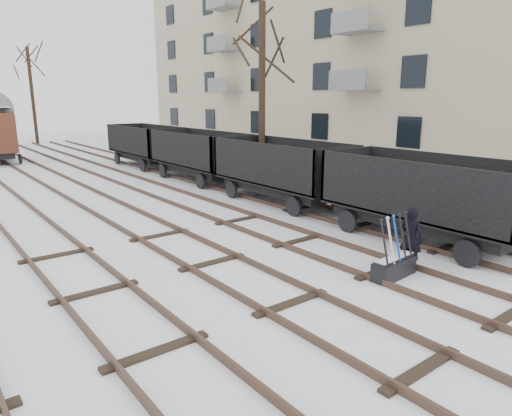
# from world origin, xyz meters

# --- Properties ---
(ground) EXTENTS (120.00, 120.00, 0.00)m
(ground) POSITION_xyz_m (0.00, 0.00, 0.00)
(ground) COLOR white
(ground) RESTS_ON ground
(tracks) EXTENTS (13.90, 52.00, 0.16)m
(tracks) POSITION_xyz_m (-0.00, 13.67, 0.07)
(tracks) COLOR black
(tracks) RESTS_ON ground
(apartment_block) EXTENTS (10.12, 45.00, 16.10)m
(apartment_block) POSITION_xyz_m (19.95, 14.00, 8.05)
(apartment_block) COLOR #BBAB90
(apartment_block) RESTS_ON ground
(ground_frame) EXTENTS (1.33, 0.51, 1.49)m
(ground_frame) POSITION_xyz_m (2.89, -0.39, 0.28)
(ground_frame) COLOR black
(ground_frame) RESTS_ON ground
(worker) EXTENTS (0.48, 0.64, 1.59)m
(worker) POSITION_xyz_m (3.64, -0.29, 0.79)
(worker) COLOR black
(worker) RESTS_ON ground
(freight_wagon_a) EXTENTS (2.43, 6.08, 2.48)m
(freight_wagon_a) POSITION_xyz_m (6.00, 0.84, 0.95)
(freight_wagon_a) COLOR black
(freight_wagon_a) RESTS_ON ground
(freight_wagon_b) EXTENTS (2.43, 6.08, 2.48)m
(freight_wagon_b) POSITION_xyz_m (6.00, 7.24, 0.95)
(freight_wagon_b) COLOR black
(freight_wagon_b) RESTS_ON ground
(freight_wagon_c) EXTENTS (2.43, 6.08, 2.48)m
(freight_wagon_c) POSITION_xyz_m (6.00, 13.64, 0.95)
(freight_wagon_c) COLOR black
(freight_wagon_c) RESTS_ON ground
(freight_wagon_d) EXTENTS (2.43, 6.08, 2.48)m
(freight_wagon_d) POSITION_xyz_m (6.00, 20.04, 0.95)
(freight_wagon_d) COLOR black
(freight_wagon_d) RESTS_ON ground
(tree_near) EXTENTS (0.30, 0.30, 8.06)m
(tree_near) POSITION_xyz_m (6.92, 9.70, 4.03)
(tree_near) COLOR black
(tree_near) RESTS_ON ground
(tree_far_right) EXTENTS (0.30, 0.30, 8.52)m
(tree_far_right) POSITION_xyz_m (4.09, 39.49, 4.26)
(tree_far_right) COLOR black
(tree_far_right) RESTS_ON ground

